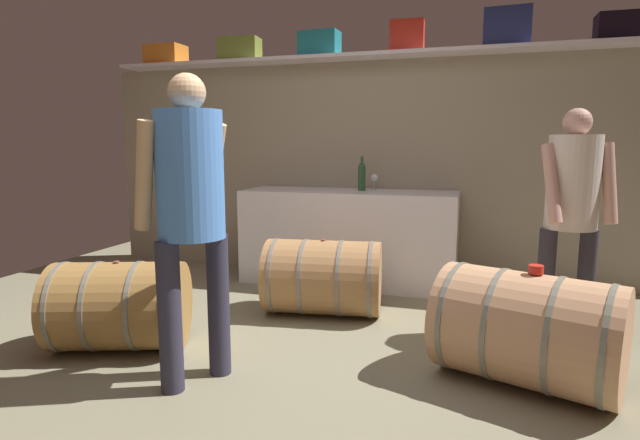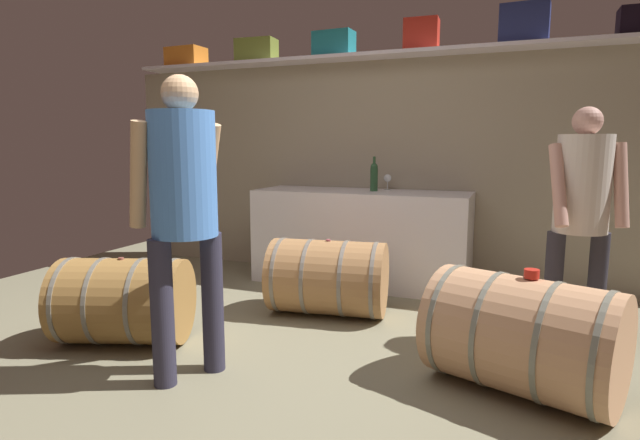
# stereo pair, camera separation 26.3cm
# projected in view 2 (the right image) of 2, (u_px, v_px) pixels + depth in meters

# --- Properties ---
(ground_plane) EXTENTS (6.70, 7.90, 0.02)m
(ground_plane) POSITION_uv_depth(u_px,v_px,m) (311.00, 336.00, 3.45)
(ground_plane) COLOR gray
(back_wall_panel) EXTENTS (5.50, 0.10, 2.07)m
(back_wall_panel) POSITION_uv_depth(u_px,v_px,m) (380.00, 170.00, 4.92)
(back_wall_panel) COLOR gray
(back_wall_panel) RESTS_ON ground
(high_shelf_board) EXTENTS (5.06, 0.40, 0.03)m
(high_shelf_board) POSITION_uv_depth(u_px,v_px,m) (377.00, 56.00, 4.63)
(high_shelf_board) COLOR silver
(high_shelf_board) RESTS_ON back_wall_panel
(toolcase_orange) EXTENTS (0.40, 0.27, 0.20)m
(toolcase_orange) POSITION_uv_depth(u_px,v_px,m) (186.00, 58.00, 5.37)
(toolcase_orange) COLOR orange
(toolcase_orange) RESTS_ON high_shelf_board
(toolcase_olive) EXTENTS (0.41, 0.25, 0.23)m
(toolcase_olive) POSITION_uv_depth(u_px,v_px,m) (256.00, 51.00, 5.06)
(toolcase_olive) COLOR olive
(toolcase_olive) RESTS_ON high_shelf_board
(toolcase_teal) EXTENTS (0.38, 0.23, 0.24)m
(toolcase_teal) POSITION_uv_depth(u_px,v_px,m) (334.00, 44.00, 4.76)
(toolcase_teal) COLOR teal
(toolcase_teal) RESTS_ON high_shelf_board
(toolcase_red) EXTENTS (0.30, 0.20, 0.28)m
(toolcase_red) POSITION_uv_depth(u_px,v_px,m) (421.00, 35.00, 4.46)
(toolcase_red) COLOR red
(toolcase_red) RESTS_ON high_shelf_board
(toolcase_navy) EXTENTS (0.40, 0.29, 0.32)m
(toolcase_navy) POSITION_uv_depth(u_px,v_px,m) (525.00, 25.00, 4.15)
(toolcase_navy) COLOR navy
(toolcase_navy) RESTS_ON high_shelf_board
(work_cabinet) EXTENTS (1.96, 0.65, 0.87)m
(work_cabinet) POSITION_uv_depth(u_px,v_px,m) (361.00, 237.00, 4.68)
(work_cabinet) COLOR white
(work_cabinet) RESTS_ON ground
(wine_bottle_green) EXTENTS (0.07, 0.07, 0.31)m
(wine_bottle_green) POSITION_uv_depth(u_px,v_px,m) (374.00, 176.00, 4.59)
(wine_bottle_green) COLOR #295130
(wine_bottle_green) RESTS_ON work_cabinet
(wine_glass) EXTENTS (0.07, 0.07, 0.15)m
(wine_glass) POSITION_uv_depth(u_px,v_px,m) (388.00, 179.00, 4.72)
(wine_glass) COLOR white
(wine_glass) RESTS_ON work_cabinet
(wine_barrel_near) EXTENTS (1.06, 0.88, 0.62)m
(wine_barrel_near) POSITION_uv_depth(u_px,v_px,m) (523.00, 335.00, 2.61)
(wine_barrel_near) COLOR tan
(wine_barrel_near) RESTS_ON ground
(wine_barrel_far) EXTENTS (0.93, 0.67, 0.58)m
(wine_barrel_far) POSITION_uv_depth(u_px,v_px,m) (328.00, 277.00, 3.83)
(wine_barrel_far) COLOR #A77749
(wine_barrel_far) RESTS_ON ground
(wine_barrel_flank) EXTENTS (0.94, 0.78, 0.57)m
(wine_barrel_flank) POSITION_uv_depth(u_px,v_px,m) (124.00, 301.00, 3.28)
(wine_barrel_flank) COLOR olive
(wine_barrel_flank) RESTS_ON ground
(tasting_cup) EXTENTS (0.08, 0.08, 0.04)m
(tasting_cup) POSITION_uv_depth(u_px,v_px,m) (532.00, 274.00, 2.55)
(tasting_cup) COLOR red
(tasting_cup) RESTS_ON wine_barrel_near
(winemaker_pouring) EXTENTS (0.46, 0.52, 1.64)m
(winemaker_pouring) POSITION_uv_depth(u_px,v_px,m) (183.00, 197.00, 2.68)
(winemaker_pouring) COLOR #2C2A3D
(winemaker_pouring) RESTS_ON ground
(visitor_tasting) EXTENTS (0.49, 0.44, 1.52)m
(visitor_tasting) POSITION_uv_depth(u_px,v_px,m) (582.00, 202.00, 3.15)
(visitor_tasting) COLOR #2A2831
(visitor_tasting) RESTS_ON ground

